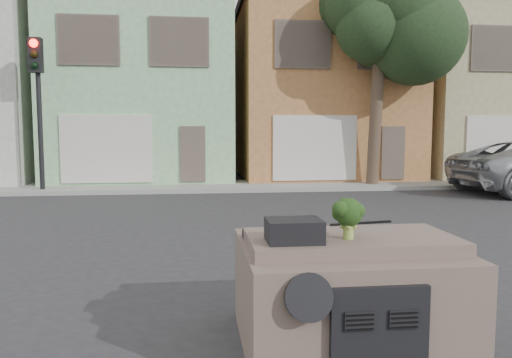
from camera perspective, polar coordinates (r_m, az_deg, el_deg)
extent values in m
plane|color=#303033|center=(8.00, 3.69, -9.63)|extent=(120.00, 120.00, 0.00)
cube|color=gray|center=(18.25, -2.36, -0.79)|extent=(40.00, 3.00, 0.15)
cube|color=#95CA92|center=(22.24, -12.39, 9.78)|extent=(7.20, 8.20, 7.55)
cube|color=#B07542|center=(22.80, 7.01, 9.76)|extent=(7.20, 8.20, 7.55)
cube|color=tan|center=(25.64, 23.71, 8.86)|extent=(7.20, 8.20, 7.55)
cube|color=black|center=(17.83, -23.58, 6.57)|extent=(0.40, 0.40, 5.10)
cube|color=#1F341A|center=(18.66, 13.62, 12.05)|extent=(4.40, 4.00, 8.50)
cube|color=brown|center=(5.04, 10.13, -12.24)|extent=(2.00, 1.80, 1.12)
cube|color=black|center=(4.40, 4.35, -5.89)|extent=(0.48, 0.38, 0.20)
cube|color=black|center=(5.34, 11.93, -4.95)|extent=(0.69, 0.15, 0.02)
cube|color=#1B3411|center=(4.57, 10.53, -4.41)|extent=(0.43, 0.43, 0.38)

